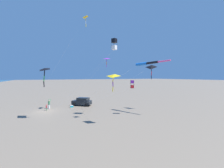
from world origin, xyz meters
The scene contains 13 objects.
ground_plane centered at (0.00, 0.00, 0.00)m, with size 600.00×600.00×0.00m, color #756654.
parked_car centered at (-7.82, -2.67, 0.95)m, with size 4.50×4.15×1.85m.
cooler_box centered at (-5.32, -1.78, 0.21)m, with size 0.62×0.42×0.42m.
person_adult_flyer centered at (-0.82, -2.49, 1.09)m, with size 0.67×0.72×2.00m.
person_child_green_jacket centered at (-0.25, -0.93, 0.64)m, with size 0.35×0.41×1.17m.
kite_delta_blue_topmost centered at (-8.67, 11.85, 6.76)m, with size 2.14×15.88×7.15m.
kite_box_striped_overhead centered at (-11.03, 7.42, 12.32)m, with size 10.10×7.42×13.28m.
kite_delta_long_streamer_left centered at (0.08, 4.56, 7.80)m, with size 2.91×8.00×8.26m.
kite_delta_white_trailing centered at (-7.64, 1.20, 18.51)m, with size 10.96×4.26×18.85m.
kite_windsock_small_distant centered at (-17.41, 8.42, 9.17)m, with size 14.73×11.44×9.60m.
kite_delta_purple_drifting centered at (-8.88, 8.88, 9.47)m, with size 4.61×13.80×9.72m.
kite_box_teal_far_right centered at (-14.04, 8.55, 5.32)m, with size 10.16×9.50×6.03m.
kite_delta_black_fish_shape centered at (-19.81, 6.77, 8.59)m, with size 14.32×8.65×9.15m.
Camera 1 is at (0.59, 30.78, 6.72)m, focal length 23.79 mm.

